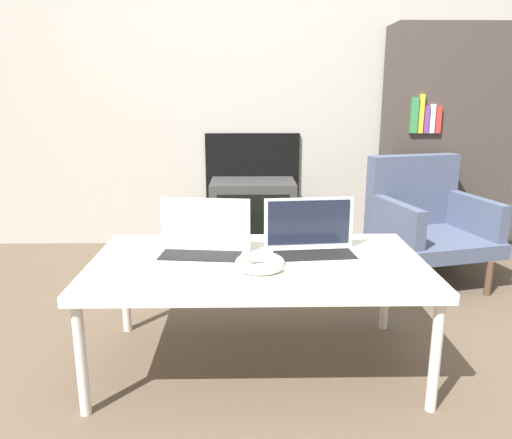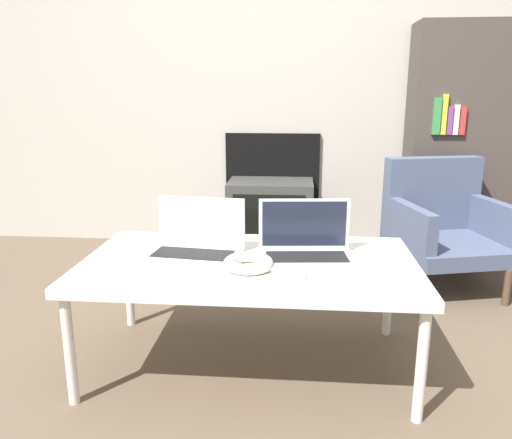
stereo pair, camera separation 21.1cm
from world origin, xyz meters
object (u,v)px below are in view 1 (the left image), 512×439
phone (308,271)px  tv (253,217)px  armchair (425,217)px  laptop_left (202,245)px  laptop_right (312,245)px  headphones (260,263)px

phone → tv: 1.58m
tv → armchair: 1.07m
laptop_left → phone: 0.42m
laptop_right → phone: size_ratio=2.80×
laptop_left → tv: laptop_left is taller
armchair → phone: bearing=-139.6°
laptop_right → armchair: armchair is taller
laptop_right → tv: (-0.21, 1.38, -0.24)m
laptop_left → laptop_right: same height
laptop_right → phone: laptop_right is taller
laptop_left → headphones: laptop_left is taller
phone → headphones: bearing=165.2°
phone → armchair: size_ratio=0.19×
laptop_right → phone: 0.19m
laptop_right → armchair: size_ratio=0.54×
laptop_left → laptop_right: (0.42, 0.00, 0.00)m
laptop_right → headphones: 0.24m
laptop_right → tv: size_ratio=0.68×
phone → tv: bearing=96.3°
laptop_left → headphones: bearing=-26.1°
tv → armchair: bearing=-24.3°
laptop_left → headphones: size_ratio=2.11×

